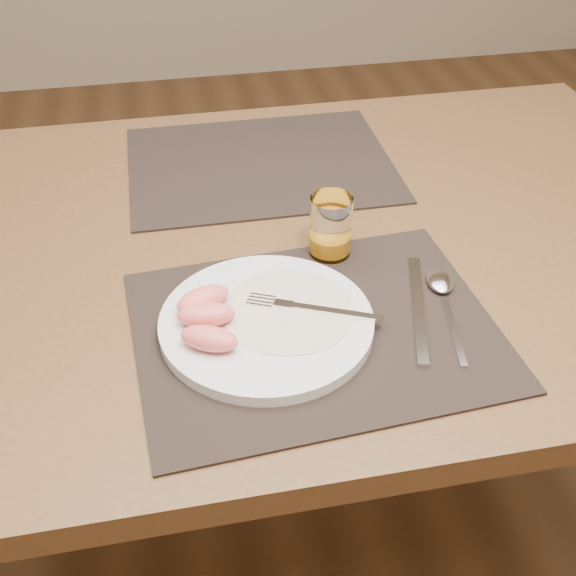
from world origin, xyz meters
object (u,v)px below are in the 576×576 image
at_px(placemat_near, 315,329).
at_px(spoon, 442,288).
at_px(fork, 302,307).
at_px(placemat_far, 260,164).
at_px(juice_glass, 331,229).
at_px(plate, 266,323).
at_px(table, 281,279).
at_px(knife, 419,317).

bearing_deg(placemat_near, spoon, 12.66).
relative_size(placemat_near, fork, 2.71).
xyz_separation_m(placemat_near, placemat_far, (0.00, 0.44, 0.00)).
bearing_deg(placemat_far, spoon, -65.66).
xyz_separation_m(placemat_near, juice_glass, (0.06, 0.16, 0.04)).
xyz_separation_m(placemat_far, plate, (-0.06, -0.43, 0.01)).
relative_size(placemat_near, placemat_far, 1.00).
relative_size(placemat_far, plate, 1.67).
distance_m(table, knife, 0.28).
distance_m(fork, spoon, 0.20).
bearing_deg(placemat_far, table, -91.56).
bearing_deg(table, plate, -105.51).
distance_m(placemat_far, fork, 0.42).
xyz_separation_m(knife, juice_glass, (-0.08, 0.17, 0.04)).
bearing_deg(placemat_near, knife, -3.10).
bearing_deg(fork, plate, -167.67).
xyz_separation_m(spoon, juice_glass, (-0.13, 0.12, 0.03)).
distance_m(placemat_far, knife, 0.47).
distance_m(plate, knife, 0.20).
distance_m(placemat_far, juice_glass, 0.29).
xyz_separation_m(placemat_near, spoon, (0.18, 0.04, 0.01)).
bearing_deg(placemat_far, plate, -98.45).
height_order(placemat_far, plate, plate).
height_order(table, knife, knife).
distance_m(spoon, juice_glass, 0.18).
bearing_deg(knife, plate, 174.04).
height_order(placemat_near, placemat_far, same).
relative_size(plate, fork, 1.63).
bearing_deg(juice_glass, placemat_far, 100.86).
distance_m(placemat_near, spoon, 0.19).
distance_m(table, fork, 0.22).
bearing_deg(plate, knife, -5.96).
xyz_separation_m(table, placemat_far, (0.01, 0.22, 0.09)).
xyz_separation_m(placemat_near, knife, (0.13, -0.01, 0.00)).
bearing_deg(table, placemat_near, -89.23).
height_order(plate, juice_glass, juice_glass).
height_order(table, spoon, spoon).
distance_m(plate, spoon, 0.25).
distance_m(placemat_near, fork, 0.03).
bearing_deg(knife, placemat_near, 176.90).
height_order(fork, spoon, fork).
bearing_deg(fork, knife, -11.89).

